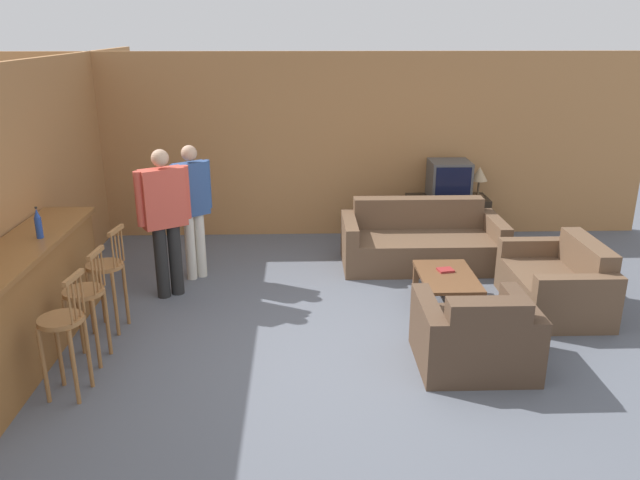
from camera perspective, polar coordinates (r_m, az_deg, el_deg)
The scene contains 18 objects.
ground_plane at distance 5.95m, azimuth 1.15°, elevation -10.40°, with size 24.00×24.00×0.00m, color #565B66.
wall_back at distance 8.97m, azimuth 0.03°, elevation 8.58°, with size 9.40×0.08×2.60m.
wall_left at distance 7.28m, azimuth -24.81°, elevation 4.35°, with size 0.08×8.64×2.60m.
bar_counter at distance 6.22m, azimuth -25.52°, elevation -5.50°, with size 0.55×2.78×1.07m.
bar_chair_near at distance 5.49m, azimuth -22.36°, elevation -7.73°, with size 0.40×0.40×1.08m.
bar_chair_mid at distance 5.96m, azimuth -20.57°, elevation -5.35°, with size 0.39×0.39×1.08m.
bar_chair_far at distance 6.52m, azimuth -18.88°, elevation -3.07°, with size 0.41×0.41×1.08m.
couch_far at distance 8.10m, azimuth 9.21°, elevation -0.27°, with size 2.01×0.95×0.80m.
armchair_near at distance 5.80m, azimuth 14.00°, elevation -8.64°, with size 1.01×0.90×0.78m.
loveseat_right at distance 7.21m, azimuth 20.91°, elevation -3.79°, with size 0.87×1.30×0.77m.
coffee_table at distance 6.92m, azimuth 11.55°, elevation -3.56°, with size 0.60×0.95×0.37m.
tv_unit at distance 9.05m, azimuth 11.47°, elevation 1.91°, with size 1.12×0.51×0.64m.
tv at distance 8.90m, azimuth 11.71°, elevation 5.46°, with size 0.55×0.51×0.51m.
bottle at distance 6.27m, azimuth -24.36°, elevation 1.35°, with size 0.06×0.06×0.30m.
book_on_table at distance 7.00m, azimuth 11.40°, elevation -2.71°, with size 0.19×0.17×0.02m.
table_lamp at distance 9.00m, azimuth 14.37°, elevation 5.76°, with size 0.23×0.23×0.43m.
person_by_window at distance 7.51m, azimuth -11.58°, elevation 3.22°, with size 0.42×0.36×1.63m.
person_by_counter at distance 7.06m, azimuth -14.01°, elevation 2.16°, with size 0.54×0.41×1.68m.
Camera 1 is at (-0.28, -5.18, 2.92)m, focal length 35.00 mm.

